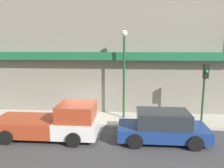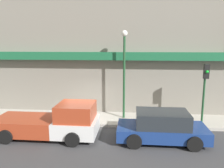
{
  "view_description": "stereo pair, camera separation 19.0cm",
  "coord_description": "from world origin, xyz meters",
  "px_view_note": "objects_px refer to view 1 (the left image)",
  "views": [
    {
      "loc": [
        2.45,
        -11.85,
        4.69
      ],
      "look_at": [
        1.44,
        0.96,
        2.37
      ],
      "focal_mm": 35.0,
      "sensor_mm": 36.0,
      "label": 1
    },
    {
      "loc": [
        2.64,
        -11.84,
        4.69
      ],
      "look_at": [
        1.44,
        0.96,
        2.37
      ],
      "focal_mm": 35.0,
      "sensor_mm": 36.0,
      "label": 2
    }
  ],
  "objects_px": {
    "fire_hydrant": "(79,116)",
    "traffic_light": "(205,83)",
    "street_lamp": "(124,64)",
    "pickup_truck": "(54,123)",
    "parked_car": "(162,127)"
  },
  "relations": [
    {
      "from": "parked_car",
      "to": "fire_hydrant",
      "type": "relative_size",
      "value": 6.89
    },
    {
      "from": "pickup_truck",
      "to": "traffic_light",
      "type": "bearing_deg",
      "value": 14.18
    },
    {
      "from": "fire_hydrant",
      "to": "street_lamp",
      "type": "relative_size",
      "value": 0.12
    },
    {
      "from": "pickup_truck",
      "to": "traffic_light",
      "type": "relative_size",
      "value": 1.52
    },
    {
      "from": "street_lamp",
      "to": "pickup_truck",
      "type": "bearing_deg",
      "value": -140.5
    },
    {
      "from": "pickup_truck",
      "to": "fire_hydrant",
      "type": "distance_m",
      "value": 2.18
    },
    {
      "from": "street_lamp",
      "to": "traffic_light",
      "type": "bearing_deg",
      "value": -8.82
    },
    {
      "from": "fire_hydrant",
      "to": "traffic_light",
      "type": "height_order",
      "value": "traffic_light"
    },
    {
      "from": "pickup_truck",
      "to": "fire_hydrant",
      "type": "bearing_deg",
      "value": 66.98
    },
    {
      "from": "pickup_truck",
      "to": "street_lamp",
      "type": "distance_m",
      "value": 5.28
    },
    {
      "from": "fire_hydrant",
      "to": "pickup_truck",
      "type": "bearing_deg",
      "value": -112.15
    },
    {
      "from": "fire_hydrant",
      "to": "traffic_light",
      "type": "distance_m",
      "value": 7.52
    },
    {
      "from": "traffic_light",
      "to": "fire_hydrant",
      "type": "bearing_deg",
      "value": -178.72
    },
    {
      "from": "parked_car",
      "to": "traffic_light",
      "type": "distance_m",
      "value": 3.83
    },
    {
      "from": "pickup_truck",
      "to": "street_lamp",
      "type": "relative_size",
      "value": 0.98
    }
  ]
}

